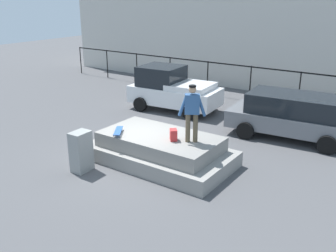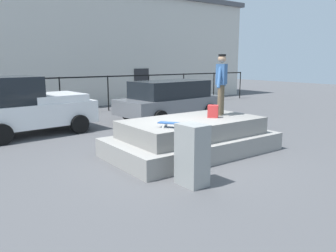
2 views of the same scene
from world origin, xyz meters
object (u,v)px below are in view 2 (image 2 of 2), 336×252
at_px(car_white_pickup_near, 27,106).
at_px(utility_box, 192,155).
at_px(skateboarder, 221,80).
at_px(skateboard, 175,124).
at_px(car_grey_hatchback_mid, 170,99).
at_px(backpack, 213,111).

height_order(car_white_pickup_near, utility_box, car_white_pickup_near).
bearing_deg(skateboarder, skateboard, -161.20).
bearing_deg(skateboard, car_white_pickup_near, 108.10).
bearing_deg(skateboard, car_grey_hatchback_mid, 54.52).
xyz_separation_m(skateboarder, backpack, (-0.50, -0.21, -0.81)).
xyz_separation_m(skateboarder, skateboard, (-2.21, -0.75, -0.88)).
distance_m(backpack, car_grey_hatchback_mid, 5.16).
height_order(backpack, car_grey_hatchback_mid, car_grey_hatchback_mid).
bearing_deg(utility_box, car_white_pickup_near, 99.88).
distance_m(backpack, car_white_pickup_near, 6.28).
bearing_deg(skateboarder, car_grey_hatchback_mid, 71.06).
relative_size(backpack, utility_box, 0.28).
bearing_deg(utility_box, skateboarder, 33.78).
distance_m(skateboard, backpack, 1.80).
height_order(car_white_pickup_near, car_grey_hatchback_mid, car_white_pickup_near).
bearing_deg(car_grey_hatchback_mid, utility_box, -123.31).
bearing_deg(skateboarder, car_white_pickup_near, 129.42).
bearing_deg(car_white_pickup_near, skateboarder, -50.58).
xyz_separation_m(backpack, utility_box, (-2.17, -1.69, -0.48)).
xyz_separation_m(skateboard, car_white_pickup_near, (-1.87, 5.71, -0.07)).
relative_size(skateboarder, backpack, 5.00).
bearing_deg(car_grey_hatchback_mid, car_white_pickup_near, 175.59).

